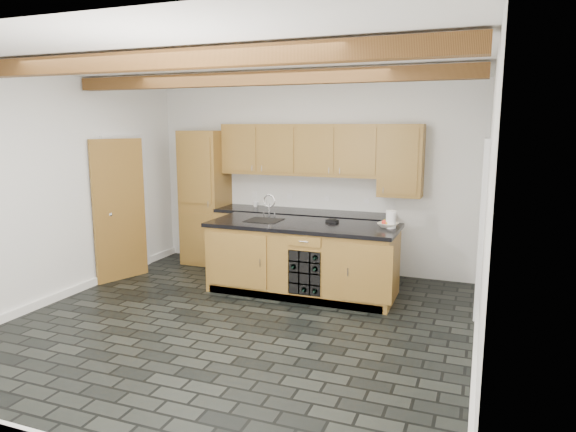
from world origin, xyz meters
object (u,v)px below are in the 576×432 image
Objects in this scene: kitchen_scale at (332,221)px; fruit_bowl at (388,225)px; island at (303,258)px; paper_towel at (391,219)px.

fruit_bowl is at bearing 7.49° from kitchen_scale.
fruit_bowl is (1.07, 0.13, 0.50)m from island.
paper_towel is (0.04, -0.03, 0.08)m from fruit_bowl.
kitchen_scale is 0.78× the size of paper_towel.
kitchen_scale is at bearing 173.98° from fruit_bowl.
fruit_bowl is at bearing 142.90° from paper_towel.
paper_towel is at bearing 5.61° from kitchen_scale.
paper_towel is at bearing -37.10° from fruit_bowl.
fruit_bowl is at bearing 6.85° from island.
island is at bearing -174.94° from paper_towel.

